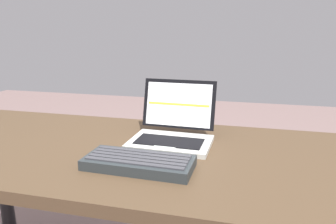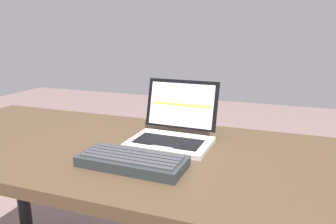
{
  "view_description": "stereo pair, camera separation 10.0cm",
  "coord_description": "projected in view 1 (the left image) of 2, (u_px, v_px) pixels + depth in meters",
  "views": [
    {
      "loc": [
        0.31,
        -0.87,
        1.08
      ],
      "look_at": [
        0.07,
        0.08,
        0.82
      ],
      "focal_mm": 33.51,
      "sensor_mm": 36.0,
      "label": 1
    },
    {
      "loc": [
        0.4,
        -0.84,
        1.08
      ],
      "look_at": [
        0.07,
        0.08,
        0.82
      ],
      "focal_mm": 33.51,
      "sensor_mm": 36.0,
      "label": 2
    }
  ],
  "objects": [
    {
      "name": "laptop_front",
      "position": [
        173.0,
        130.0,
        1.04
      ],
      "size": [
        0.27,
        0.23,
        0.19
      ],
      "color": "#BABBB4",
      "rests_on": "desk"
    },
    {
      "name": "external_keyboard",
      "position": [
        139.0,
        162.0,
        0.85
      ],
      "size": [
        0.3,
        0.14,
        0.03
      ],
      "color": "#282E30",
      "rests_on": "desk"
    },
    {
      "name": "desk",
      "position": [
        140.0,
        177.0,
        1.0
      ],
      "size": [
        1.69,
        0.65,
        0.72
      ],
      "color": "#453322",
      "rests_on": "ground"
    }
  ]
}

